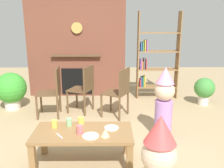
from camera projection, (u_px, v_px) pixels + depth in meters
ground_plane at (101, 152)px, 3.28m from camera, size 12.00×12.00×0.00m
brick_fireplace_feature at (76, 44)px, 5.48m from camera, size 2.20×0.28×2.40m
bookshelf at (154, 59)px, 5.38m from camera, size 0.90×0.28×1.90m
coffee_table at (83, 136)px, 2.93m from camera, size 1.18×0.57×0.43m
paper_cup_near_left at (54, 124)px, 3.00m from camera, size 0.07×0.07×0.09m
paper_cup_near_right at (81, 121)px, 3.10m from camera, size 0.08×0.08×0.09m
paper_cup_center at (69, 122)px, 3.05m from camera, size 0.07×0.07×0.10m
paper_cup_far_left at (80, 130)px, 2.84m from camera, size 0.08×0.08×0.10m
paper_plate_front at (91, 136)px, 2.78m from camera, size 0.19×0.19×0.01m
paper_plate_rear at (111, 128)px, 2.99m from camera, size 0.17×0.17×0.01m
birthday_cake_slice at (105, 133)px, 2.77m from camera, size 0.10×0.10×0.09m
table_fork at (59, 136)px, 2.79m from camera, size 0.10×0.13×0.01m
child_in_pink at (164, 101)px, 3.58m from camera, size 0.30×0.30×1.07m
dining_chair_left at (53, 89)px, 4.39m from camera, size 0.43×0.43×0.90m
dining_chair_middle at (84, 86)px, 4.57m from camera, size 0.52×0.52×0.90m
dining_chair_right at (120, 90)px, 4.34m from camera, size 0.54×0.54×0.90m
potted_plant_tall at (204, 89)px, 5.02m from camera, size 0.42×0.42×0.57m
potted_plant_short at (11, 89)px, 4.76m from camera, size 0.60×0.60×0.73m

